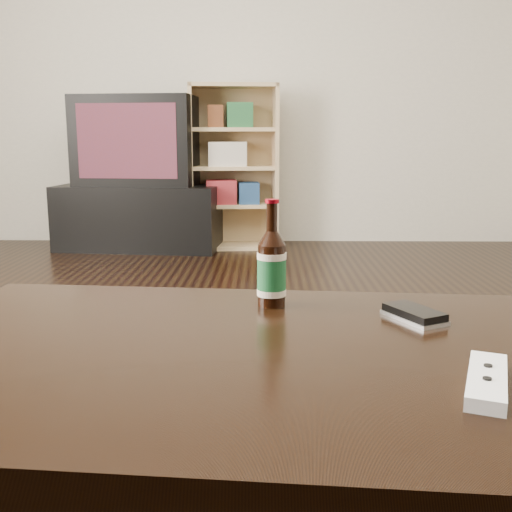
{
  "coord_description": "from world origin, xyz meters",
  "views": [
    {
      "loc": [
        0.3,
        -1.62,
        0.78
      ],
      "look_at": [
        0.28,
        -0.5,
        0.56
      ],
      "focal_mm": 42.0,
      "sensor_mm": 36.0,
      "label": 1
    }
  ],
  "objects_px": {
    "phone": "(414,314)",
    "beer_bottle": "(272,269)",
    "tv_stand": "(141,216)",
    "tv": "(138,141)",
    "coffee_table": "(278,387)",
    "bookshelf": "(232,164)",
    "remote": "(487,381)"
  },
  "relations": [
    {
      "from": "tv",
      "to": "phone",
      "type": "xyz_separation_m",
      "value": [
        1.17,
        -3.28,
        -0.29
      ]
    },
    {
      "from": "remote",
      "to": "tv_stand",
      "type": "bearing_deg",
      "value": 129.58
    },
    {
      "from": "tv",
      "to": "phone",
      "type": "bearing_deg",
      "value": -64.82
    },
    {
      "from": "coffee_table",
      "to": "phone",
      "type": "height_order",
      "value": "phone"
    },
    {
      "from": "beer_bottle",
      "to": "phone",
      "type": "relative_size",
      "value": 1.57
    },
    {
      "from": "phone",
      "to": "beer_bottle",
      "type": "bearing_deg",
      "value": 132.81
    },
    {
      "from": "tv_stand",
      "to": "beer_bottle",
      "type": "xyz_separation_m",
      "value": [
        0.92,
        -3.19,
        0.31
      ]
    },
    {
      "from": "remote",
      "to": "coffee_table",
      "type": "bearing_deg",
      "value": 173.11
    },
    {
      "from": "bookshelf",
      "to": "remote",
      "type": "distance_m",
      "value": 3.65
    },
    {
      "from": "phone",
      "to": "tv",
      "type": "bearing_deg",
      "value": 81.81
    },
    {
      "from": "tv",
      "to": "coffee_table",
      "type": "bearing_deg",
      "value": -69.39
    },
    {
      "from": "bookshelf",
      "to": "beer_bottle",
      "type": "relative_size",
      "value": 5.65
    },
    {
      "from": "beer_bottle",
      "to": "phone",
      "type": "xyz_separation_m",
      "value": [
        0.25,
        -0.09,
        -0.06
      ]
    },
    {
      "from": "tv",
      "to": "bookshelf",
      "type": "distance_m",
      "value": 0.69
    },
    {
      "from": "tv",
      "to": "tv_stand",
      "type": "bearing_deg",
      "value": 90.0
    },
    {
      "from": "tv_stand",
      "to": "beer_bottle",
      "type": "bearing_deg",
      "value": -68.44
    },
    {
      "from": "bookshelf",
      "to": "remote",
      "type": "height_order",
      "value": "bookshelf"
    },
    {
      "from": "tv_stand",
      "to": "phone",
      "type": "height_order",
      "value": "phone"
    },
    {
      "from": "bookshelf",
      "to": "phone",
      "type": "height_order",
      "value": "bookshelf"
    },
    {
      "from": "beer_bottle",
      "to": "coffee_table",
      "type": "bearing_deg",
      "value": -88.0
    },
    {
      "from": "bookshelf",
      "to": "coffee_table",
      "type": "bearing_deg",
      "value": -91.16
    },
    {
      "from": "tv",
      "to": "beer_bottle",
      "type": "height_order",
      "value": "tv"
    },
    {
      "from": "tv_stand",
      "to": "phone",
      "type": "distance_m",
      "value": 3.49
    },
    {
      "from": "beer_bottle",
      "to": "remote",
      "type": "height_order",
      "value": "beer_bottle"
    },
    {
      "from": "tv_stand",
      "to": "bookshelf",
      "type": "height_order",
      "value": "bookshelf"
    },
    {
      "from": "tv_stand",
      "to": "bookshelf",
      "type": "bearing_deg",
      "value": 7.84
    },
    {
      "from": "coffee_table",
      "to": "phone",
      "type": "relative_size",
      "value": 9.94
    },
    {
      "from": "bookshelf",
      "to": "phone",
      "type": "bearing_deg",
      "value": -86.77
    },
    {
      "from": "coffee_table",
      "to": "remote",
      "type": "height_order",
      "value": "remote"
    },
    {
      "from": "tv",
      "to": "remote",
      "type": "relative_size",
      "value": 4.95
    },
    {
      "from": "tv_stand",
      "to": "remote",
      "type": "relative_size",
      "value": 6.49
    },
    {
      "from": "coffee_table",
      "to": "remote",
      "type": "bearing_deg",
      "value": -28.03
    }
  ]
}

